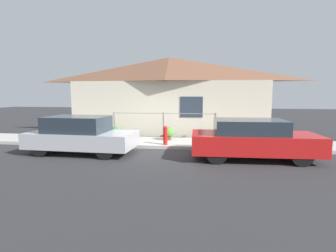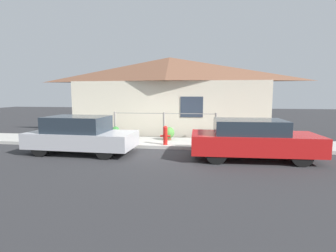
{
  "view_description": "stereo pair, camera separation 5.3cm",
  "coord_description": "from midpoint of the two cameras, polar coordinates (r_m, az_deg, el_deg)",
  "views": [
    {
      "loc": [
        1.93,
        -10.11,
        2.21
      ],
      "look_at": [
        0.44,
        0.3,
        0.9
      ],
      "focal_mm": 28.0,
      "sensor_mm": 36.0,
      "label": 1
    },
    {
      "loc": [
        1.98,
        -10.1,
        2.21
      ],
      "look_at": [
        0.44,
        0.3,
        0.9
      ],
      "focal_mm": 28.0,
      "sensor_mm": 36.0,
      "label": 2
    }
  ],
  "objects": [
    {
      "name": "potted_plant_near_hydrant",
      "position": [
        11.72,
        0.03,
        -1.52
      ],
      "size": [
        0.5,
        0.5,
        0.59
      ],
      "color": "brown",
      "rests_on": "sidewalk"
    },
    {
      "name": "car_left",
      "position": [
        10.19,
        -18.62,
        -1.85
      ],
      "size": [
        3.94,
        1.79,
        1.38
      ],
      "rotation": [
        0.0,
        0.0,
        -0.03
      ],
      "color": "#B7B7BC",
      "rests_on": "ground_plane"
    },
    {
      "name": "ground_plane",
      "position": [
        10.53,
        -2.75,
        -5.03
      ],
      "size": [
        60.0,
        60.0,
        0.0
      ],
      "primitive_type": "plane",
      "color": "#2D2D30"
    },
    {
      "name": "car_right",
      "position": [
        9.24,
        17.8,
        -2.72
      ],
      "size": [
        4.19,
        1.89,
        1.34
      ],
      "rotation": [
        0.0,
        0.0,
        0.03
      ],
      "color": "red",
      "rests_on": "ground_plane"
    },
    {
      "name": "sidewalk",
      "position": [
        11.53,
        -1.76,
        -3.62
      ],
      "size": [
        24.0,
        2.11,
        0.13
      ],
      "color": "#B2AFA8",
      "rests_on": "ground_plane"
    },
    {
      "name": "potted_plant_by_fence",
      "position": [
        12.64,
        -11.5,
        -1.23
      ],
      "size": [
        0.36,
        0.36,
        0.53
      ],
      "color": "#9E5638",
      "rests_on": "sidewalk"
    },
    {
      "name": "house",
      "position": [
        13.97,
        0.09,
        11.34
      ],
      "size": [
        10.4,
        2.23,
        4.09
      ],
      "color": "beige",
      "rests_on": "ground_plane"
    },
    {
      "name": "fence",
      "position": [
        12.3,
        -1.05,
        0.48
      ],
      "size": [
        4.9,
        0.1,
        1.2
      ],
      "color": "gray",
      "rests_on": "sidewalk"
    },
    {
      "name": "fire_hydrant",
      "position": [
        10.63,
        -0.72,
        -1.94
      ],
      "size": [
        0.41,
        0.18,
        0.78
      ],
      "color": "red",
      "rests_on": "sidewalk"
    }
  ]
}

